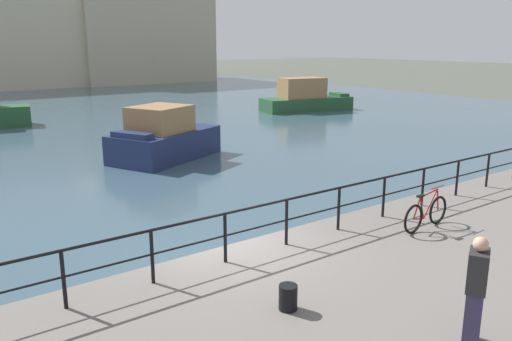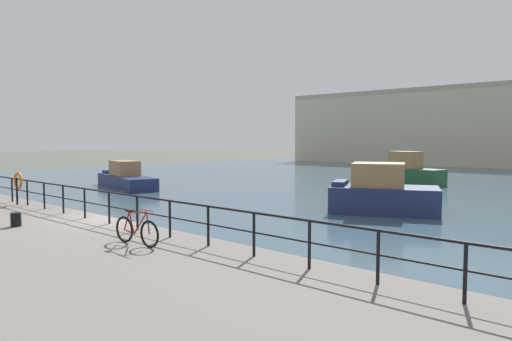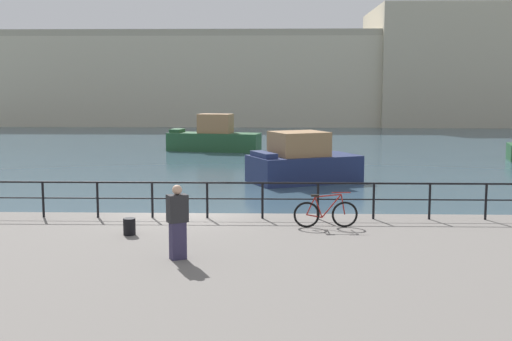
{
  "view_description": "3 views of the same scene",
  "coord_description": "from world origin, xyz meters",
  "px_view_note": "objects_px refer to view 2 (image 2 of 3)",
  "views": [
    {
      "loc": [
        -6.03,
        -9.15,
        5.24
      ],
      "look_at": [
        3.06,
        3.33,
        1.38
      ],
      "focal_mm": 36.39,
      "sensor_mm": 36.0,
      "label": 1
    },
    {
      "loc": [
        14.85,
        -8.97,
        3.63
      ],
      "look_at": [
        0.83,
        6.63,
        2.2
      ],
      "focal_mm": 33.0,
      "sensor_mm": 36.0,
      "label": 2
    },
    {
      "loc": [
        2.91,
        -20.12,
        4.74
      ],
      "look_at": [
        2.17,
        5.76,
        1.37
      ],
      "focal_mm": 47.26,
      "sensor_mm": 36.0,
      "label": 3
    }
  ],
  "objects_px": {
    "mooring_bollard": "(16,220)",
    "life_ring_stand": "(18,182)",
    "moored_blue_motorboat": "(382,193)",
    "moored_green_narrowboat": "(126,178)",
    "moored_harbor_tender": "(404,172)",
    "parked_bicycle": "(137,231)"
  },
  "relations": [
    {
      "from": "life_ring_stand",
      "to": "moored_harbor_tender",
      "type": "bearing_deg",
      "value": 80.41
    },
    {
      "from": "mooring_bollard",
      "to": "life_ring_stand",
      "type": "bearing_deg",
      "value": 157.97
    },
    {
      "from": "parked_bicycle",
      "to": "moored_blue_motorboat",
      "type": "bearing_deg",
      "value": 86.51
    },
    {
      "from": "parked_bicycle",
      "to": "moored_harbor_tender",
      "type": "bearing_deg",
      "value": 97.38
    },
    {
      "from": "moored_green_narrowboat",
      "to": "life_ring_stand",
      "type": "height_order",
      "value": "life_ring_stand"
    },
    {
      "from": "moored_blue_motorboat",
      "to": "moored_green_narrowboat",
      "type": "bearing_deg",
      "value": -19.51
    },
    {
      "from": "mooring_bollard",
      "to": "life_ring_stand",
      "type": "height_order",
      "value": "life_ring_stand"
    },
    {
      "from": "moored_harbor_tender",
      "to": "life_ring_stand",
      "type": "bearing_deg",
      "value": 91.76
    },
    {
      "from": "parked_bicycle",
      "to": "life_ring_stand",
      "type": "relative_size",
      "value": 1.27
    },
    {
      "from": "moored_harbor_tender",
      "to": "parked_bicycle",
      "type": "height_order",
      "value": "moored_harbor_tender"
    },
    {
      "from": "moored_green_narrowboat",
      "to": "mooring_bollard",
      "type": "distance_m",
      "value": 19.67
    },
    {
      "from": "moored_green_narrowboat",
      "to": "moored_harbor_tender",
      "type": "bearing_deg",
      "value": -115.94
    },
    {
      "from": "moored_harbor_tender",
      "to": "mooring_bollard",
      "type": "bearing_deg",
      "value": 102.32
    },
    {
      "from": "moored_blue_motorboat",
      "to": "mooring_bollard",
      "type": "distance_m",
      "value": 15.9
    },
    {
      "from": "parked_bicycle",
      "to": "mooring_bollard",
      "type": "height_order",
      "value": "parked_bicycle"
    },
    {
      "from": "moored_blue_motorboat",
      "to": "mooring_bollard",
      "type": "relative_size",
      "value": 13.03
    },
    {
      "from": "moored_harbor_tender",
      "to": "parked_bicycle",
      "type": "distance_m",
      "value": 29.33
    },
    {
      "from": "moored_green_narrowboat",
      "to": "parked_bicycle",
      "type": "distance_m",
      "value": 23.18
    },
    {
      "from": "life_ring_stand",
      "to": "parked_bicycle",
      "type": "bearing_deg",
      "value": -5.75
    },
    {
      "from": "moored_harbor_tender",
      "to": "mooring_bollard",
      "type": "xyz_separation_m",
      "value": [
        0.51,
        -29.83,
        0.08
      ]
    },
    {
      "from": "mooring_bollard",
      "to": "moored_green_narrowboat",
      "type": "bearing_deg",
      "value": 137.49
    },
    {
      "from": "moored_blue_motorboat",
      "to": "life_ring_stand",
      "type": "distance_m",
      "value": 16.57
    }
  ]
}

